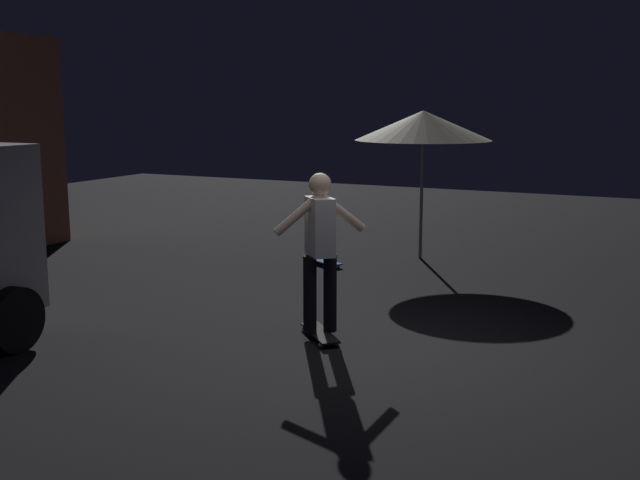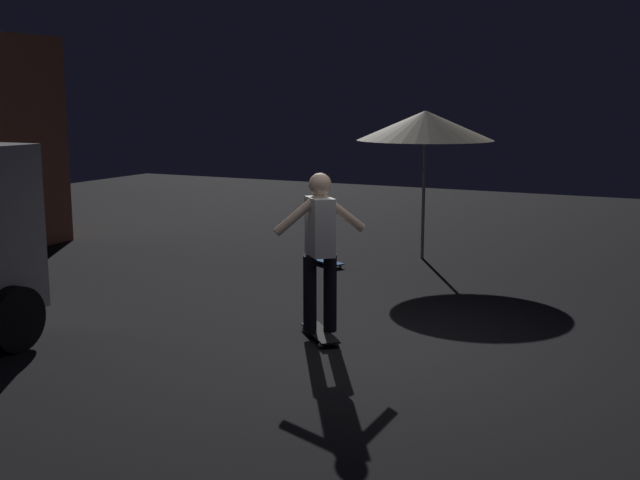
{
  "view_description": "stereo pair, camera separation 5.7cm",
  "coord_description": "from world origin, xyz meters",
  "px_view_note": "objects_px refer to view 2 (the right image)",
  "views": [
    {
      "loc": [
        -7.07,
        -2.85,
        2.48
      ],
      "look_at": [
        0.05,
        0.6,
        1.05
      ],
      "focal_mm": 44.05,
      "sensor_mm": 36.0,
      "label": 1
    },
    {
      "loc": [
        -7.04,
        -2.9,
        2.48
      ],
      "look_at": [
        0.05,
        0.6,
        1.05
      ],
      "focal_mm": 44.05,
      "sensor_mm": 36.0,
      "label": 2
    }
  ],
  "objects_px": {
    "skateboard_spare": "(324,261)",
    "skateboard_ridden": "(320,333)",
    "skater": "(320,241)",
    "patio_umbrella": "(425,126)"
  },
  "relations": [
    {
      "from": "patio_umbrella",
      "to": "skateboard_ridden",
      "type": "height_order",
      "value": "patio_umbrella"
    },
    {
      "from": "skater",
      "to": "skateboard_spare",
      "type": "bearing_deg",
      "value": 25.37
    },
    {
      "from": "skateboard_ridden",
      "to": "skater",
      "type": "relative_size",
      "value": 0.42
    },
    {
      "from": "patio_umbrella",
      "to": "skater",
      "type": "distance_m",
      "value": 4.61
    },
    {
      "from": "patio_umbrella",
      "to": "skateboard_ridden",
      "type": "xyz_separation_m",
      "value": [
        -4.47,
        -0.41,
        -2.02
      ]
    },
    {
      "from": "skateboard_spare",
      "to": "skater",
      "type": "distance_m",
      "value": 3.84
    },
    {
      "from": "skateboard_ridden",
      "to": "skateboard_spare",
      "type": "xyz_separation_m",
      "value": [
        3.36,
        1.59,
        0.0
      ]
    },
    {
      "from": "patio_umbrella",
      "to": "skater",
      "type": "height_order",
      "value": "patio_umbrella"
    },
    {
      "from": "skateboard_spare",
      "to": "skateboard_ridden",
      "type": "bearing_deg",
      "value": -154.63
    },
    {
      "from": "patio_umbrella",
      "to": "skateboard_ridden",
      "type": "bearing_deg",
      "value": -174.72
    }
  ]
}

